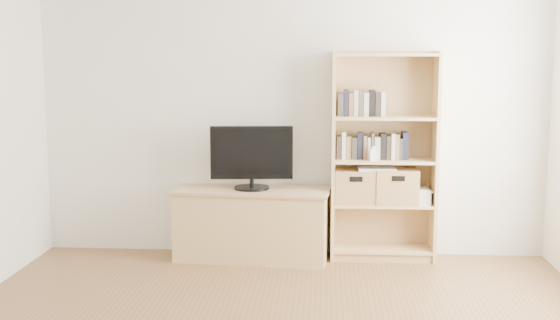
# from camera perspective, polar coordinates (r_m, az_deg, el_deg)

# --- Properties ---
(back_wall) EXTENTS (4.50, 0.02, 2.60)m
(back_wall) POSITION_cam_1_polar(r_m,az_deg,el_deg) (6.26, 0.98, 4.08)
(back_wall) COLOR silver
(back_wall) RESTS_ON floor
(front_wall) EXTENTS (4.50, 0.02, 2.60)m
(front_wall) POSITION_cam_1_polar(r_m,az_deg,el_deg) (1.35, -9.63, -12.07)
(front_wall) COLOR silver
(front_wall) RESTS_ON floor
(tv_stand) EXTENTS (1.36, 0.61, 0.60)m
(tv_stand) POSITION_cam_1_polar(r_m,az_deg,el_deg) (6.19, -2.28, -5.33)
(tv_stand) COLOR tan
(tv_stand) RESTS_ON floor
(bookshelf) EXTENTS (0.91, 0.33, 1.82)m
(bookshelf) POSITION_cam_1_polar(r_m,az_deg,el_deg) (6.15, 8.43, 0.26)
(bookshelf) COLOR tan
(bookshelf) RESTS_ON floor
(television) EXTENTS (0.72, 0.11, 0.56)m
(television) POSITION_cam_1_polar(r_m,az_deg,el_deg) (6.08, -2.32, 0.26)
(television) COLOR black
(television) RESTS_ON tv_stand
(books_row_mid) EXTENTS (0.81, 0.20, 0.22)m
(books_row_mid) POSITION_cam_1_polar(r_m,az_deg,el_deg) (6.16, 8.43, 1.09)
(books_row_mid) COLOR #332A22
(books_row_mid) RESTS_ON bookshelf
(books_row_upper) EXTENTS (0.37, 0.14, 0.19)m
(books_row_upper) POSITION_cam_1_polar(r_m,az_deg,el_deg) (6.11, 6.61, 4.49)
(books_row_upper) COLOR #332A22
(books_row_upper) RESTS_ON bookshelf
(baby_monitor) EXTENTS (0.06, 0.04, 0.10)m
(baby_monitor) POSITION_cam_1_polar(r_m,az_deg,el_deg) (6.04, 7.57, 0.42)
(baby_monitor) COLOR white
(baby_monitor) RESTS_ON bookshelf
(basket_left) EXTENTS (0.35, 0.29, 0.29)m
(basket_left) POSITION_cam_1_polar(r_m,az_deg,el_deg) (6.17, 6.14, -2.11)
(basket_left) COLOR tan
(basket_left) RESTS_ON bookshelf
(basket_right) EXTENTS (0.37, 0.31, 0.30)m
(basket_right) POSITION_cam_1_polar(r_m,az_deg,el_deg) (6.20, 9.41, -2.08)
(basket_right) COLOR tan
(basket_right) RESTS_ON bookshelf
(laptop) EXTENTS (0.32, 0.23, 0.03)m
(laptop) POSITION_cam_1_polar(r_m,az_deg,el_deg) (6.14, 7.86, -0.69)
(laptop) COLOR white
(laptop) RESTS_ON basket_left
(magazine_stack) EXTENTS (0.18, 0.25, 0.11)m
(magazine_stack) POSITION_cam_1_polar(r_m,az_deg,el_deg) (6.24, 11.23, -2.94)
(magazine_stack) COLOR beige
(magazine_stack) RESTS_ON bookshelf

